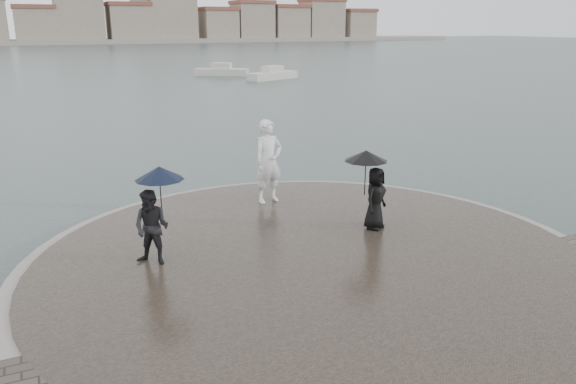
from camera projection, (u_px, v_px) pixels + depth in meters
ground at (413, 353)px, 9.19m from camera, size 400.00×400.00×0.00m
kerb_ring at (313, 264)px, 12.18m from camera, size 12.50×12.50×0.32m
quay_tip at (313, 263)px, 12.17m from camera, size 11.90×11.90×0.36m
statue at (269, 161)px, 15.52m from camera, size 0.92×0.67×2.32m
visitor_left at (154, 212)px, 11.49m from camera, size 1.25×1.08×2.04m
visitor_right at (372, 184)px, 13.46m from camera, size 1.21×1.04×1.95m
far_skyline at (8, 22)px, 144.30m from camera, size 260.00×20.00×37.00m
boats at (150, 80)px, 50.15m from camera, size 37.87×15.41×1.50m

